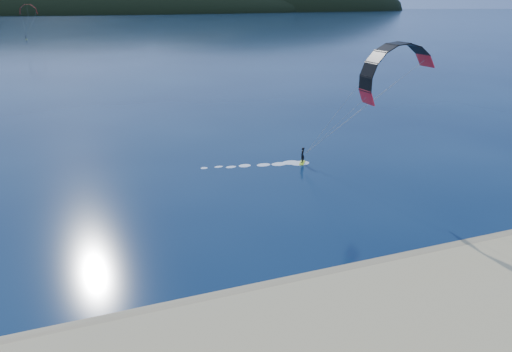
# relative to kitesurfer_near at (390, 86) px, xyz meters

# --- Properties ---
(wet_sand) EXTENTS (220.00, 2.50, 0.10)m
(wet_sand) POSITION_rel_kitesurfer_near_xyz_m (-18.85, -13.53, -8.46)
(wet_sand) COLOR #978158
(wet_sand) RESTS_ON ground
(headland) EXTENTS (1200.00, 310.00, 140.00)m
(headland) POSITION_rel_kitesurfer_near_xyz_m (-18.22, 727.26, -8.51)
(headland) COLOR black
(headland) RESTS_ON ground
(kitesurfer_near) EXTENTS (20.13, 9.02, 12.55)m
(kitesurfer_near) POSITION_rel_kitesurfer_near_xyz_m (0.00, 0.00, 0.00)
(kitesurfer_near) COLOR #BBE71B
(kitesurfer_near) RESTS_ON ground
(kitesurfer_far) EXTENTS (7.11, 7.06, 12.67)m
(kitesurfer_far) POSITION_rel_kitesurfer_near_xyz_m (-47.07, 184.85, 2.36)
(kitesurfer_far) COLOR #BBE71B
(kitesurfer_far) RESTS_ON ground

